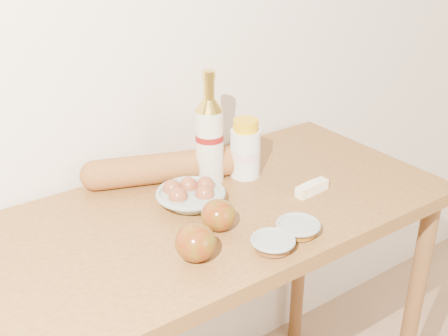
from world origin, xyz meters
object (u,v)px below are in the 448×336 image
Objects in this scene: table at (217,247)px; egg_bowl at (190,195)px; baguette at (171,167)px; cream_bottle at (245,150)px; bourbon_bottle at (209,138)px.

egg_bowl reaches higher than table.
egg_bowl is 0.48× the size of baguette.
egg_bowl is (-0.05, 0.05, 0.15)m from table.
baguette reaches higher than egg_bowl.
table is 5.12× the size of egg_bowl.
bourbon_bottle is at bearing 165.33° from cream_bottle.
bourbon_bottle reaches higher than egg_bowl.
table is at bearing -44.72° from egg_bowl.
baguette is at bearing 158.35° from cream_bottle.
baguette is at bearing 78.17° from egg_bowl.
bourbon_bottle is 1.86× the size of cream_bottle.
cream_bottle is at bearing 13.67° from egg_bowl.
cream_bottle is 0.71× the size of egg_bowl.
bourbon_bottle reaches higher than baguette.
bourbon_bottle is 0.64× the size of baguette.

